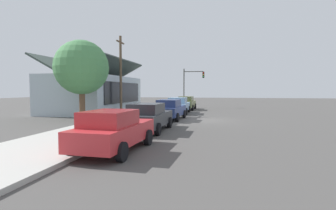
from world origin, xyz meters
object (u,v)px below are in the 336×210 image
at_px(traffic_light_main, 192,81).
at_px(utility_pole_wooden, 121,73).
at_px(car_cherry, 114,130).
at_px(car_navy, 170,109).
at_px(car_olive, 187,103).
at_px(shade_tree, 82,68).
at_px(car_skyblue, 178,105).
at_px(fire_hydrant_red, 124,122).
at_px(car_charcoal, 148,117).

xyz_separation_m(traffic_light_main, utility_pole_wooden, (-11.24, 5.66, 0.44)).
relative_size(car_cherry, utility_pole_wooden, 0.59).
distance_m(car_navy, traffic_light_main, 15.18).
xyz_separation_m(car_olive, shade_tree, (-12.61, 6.47, 3.23)).
relative_size(car_skyblue, fire_hydrant_red, 6.85).
relative_size(car_skyblue, shade_tree, 0.79).
height_order(car_cherry, car_charcoal, same).
relative_size(car_charcoal, shade_tree, 0.78).
bearing_deg(traffic_light_main, fire_hydrant_red, 175.50).
bearing_deg(utility_pole_wooden, traffic_light_main, -26.72).
bearing_deg(car_skyblue, fire_hydrant_red, 172.25).
bearing_deg(car_cherry, car_skyblue, 3.42).
distance_m(car_cherry, car_olive, 21.79).
bearing_deg(car_navy, car_cherry, -177.12).
xyz_separation_m(shade_tree, utility_pole_wooden, (5.56, -0.97, -0.11)).
height_order(car_cherry, car_skyblue, same).
relative_size(car_navy, shade_tree, 0.72).
xyz_separation_m(car_cherry, traffic_light_main, (25.97, -0.19, 2.68)).
bearing_deg(car_cherry, utility_pole_wooden, 23.29).
bearing_deg(fire_hydrant_red, car_charcoal, -80.61).
xyz_separation_m(car_charcoal, car_olive, (16.65, -0.08, -0.00)).
bearing_deg(car_cherry, car_olive, 2.85).
bearing_deg(shade_tree, fire_hydrant_red, -130.63).
bearing_deg(car_olive, traffic_light_main, -1.54).
bearing_deg(car_navy, car_olive, 3.43).
height_order(car_cherry, utility_pole_wooden, utility_pole_wooden).
height_order(car_cherry, shade_tree, shade_tree).
relative_size(traffic_light_main, utility_pole_wooden, 0.69).
relative_size(car_navy, traffic_light_main, 0.85).
xyz_separation_m(car_skyblue, traffic_light_main, (9.39, -0.34, 2.67)).
xyz_separation_m(car_charcoal, traffic_light_main, (20.83, -0.25, 2.67)).
bearing_deg(car_olive, car_navy, -179.01).
bearing_deg(traffic_light_main, car_navy, 179.52).
bearing_deg(car_olive, car_skyblue, 178.91).
bearing_deg(shade_tree, utility_pole_wooden, -9.95).
xyz_separation_m(car_skyblue, utility_pole_wooden, (-1.85, 5.32, 3.11)).
distance_m(shade_tree, fire_hydrant_red, 7.45).
height_order(car_charcoal, car_olive, same).
height_order(car_navy, fire_hydrant_red, car_navy).
bearing_deg(car_skyblue, car_navy, -179.12).
xyz_separation_m(car_olive, fire_hydrant_red, (-16.88, 1.49, -0.32)).
height_order(car_navy, shade_tree, shade_tree).
height_order(car_olive, shade_tree, shade_tree).
relative_size(utility_pole_wooden, fire_hydrant_red, 10.56).
bearing_deg(traffic_light_main, car_charcoal, 179.32).
height_order(car_skyblue, utility_pole_wooden, utility_pole_wooden).
relative_size(car_navy, utility_pole_wooden, 0.59).
bearing_deg(utility_pole_wooden, car_navy, -123.78).
height_order(car_olive, fire_hydrant_red, car_olive).
bearing_deg(utility_pole_wooden, car_skyblue, -70.80).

